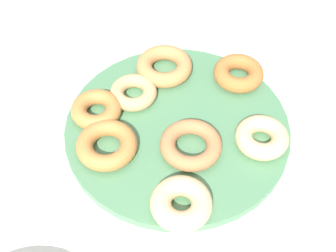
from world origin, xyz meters
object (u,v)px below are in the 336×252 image
Objects in this scene: donut_2 at (239,73)px; donut_5 at (164,66)px; donut_plate at (177,128)px; donut_0 at (133,92)px; donut_3 at (191,145)px; donut_1 at (107,145)px; donut_6 at (262,137)px; donut_7 at (96,110)px; donut_4 at (181,203)px.

donut_2 is 0.89× the size of donut_5.
donut_5 is at bearing -51.86° from donut_plate.
donut_3 is (-0.13, 0.05, 0.00)m from donut_0.
donut_1 is 0.18m from donut_5.
donut_5 reaches higher than donut_3.
donut_5 is 1.18× the size of donut_6.
donut_plate is 0.14m from donut_2.
donut_3 is 1.17× the size of donut_7.
donut_7 is (0.19, -0.08, -0.00)m from donut_4.
donut_1 is at bearing 31.62° from donut_6.
donut_7 is (0.12, 0.04, 0.02)m from donut_plate.
donut_4 reaches higher than donut_plate.
donut_6 is at bearing -177.23° from donut_0.
donut_1 reaches higher than donut_0.
donut_2 is at bearing -107.75° from donut_plate.
donut_6 is (-0.09, -0.06, 0.00)m from donut_3.
donut_plate is 3.87× the size of donut_1.
donut_1 is 0.98× the size of donut_3.
donut_4 reaches higher than donut_3.
donut_0 is at bearing -118.23° from donut_7.
donut_plate is 0.05m from donut_3.
donut_plate is at bearing -60.55° from donut_4.
donut_4 is at bearing 119.45° from donut_plate.
donut_2 is (-0.13, -0.12, 0.00)m from donut_0.
donut_6 reaches higher than donut_plate.
donut_6 is at bearing 127.32° from donut_2.
donut_5 reaches higher than donut_7.
donut_7 reaches higher than donut_3.
donut_1 is at bearing 91.38° from donut_5.
donut_2 is at bearing -116.26° from donut_1.
donut_2 is 1.00× the size of donut_4.
donut_4 is at bearing 165.89° from donut_1.
donut_5 is (-0.02, -0.07, 0.00)m from donut_0.
donut_7 is (0.16, 0.18, -0.00)m from donut_2.
donut_7 is at bearing 47.22° from donut_2.
donut_3 is at bearing 140.48° from donut_plate.
donut_4 is 1.05× the size of donut_6.
donut_plate is 0.09m from donut_0.
donut_plate is at bearing -126.91° from donut_1.
donut_6 is at bearing -164.23° from donut_7.
donut_0 is (0.09, -0.02, 0.02)m from donut_plate.
donut_4 reaches higher than donut_0.
donut_6 is 1.01× the size of donut_7.
donut_2 is at bearing -159.80° from donut_5.
donut_1 is at bearing 100.42° from donut_0.
donut_0 is at bearing 2.77° from donut_6.
donut_5 is (0.14, -0.22, -0.00)m from donut_4.
donut_2 reaches higher than donut_plate.
donut_2 reaches higher than donut_3.
donut_6 is (-0.19, -0.12, 0.00)m from donut_1.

